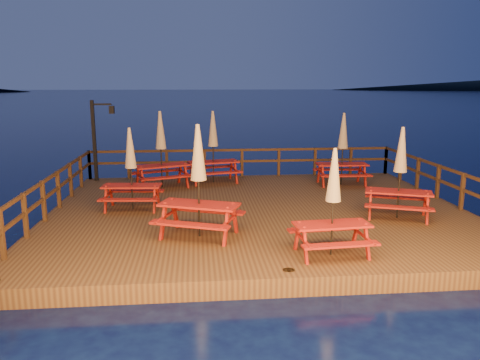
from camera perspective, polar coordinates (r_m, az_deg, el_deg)
The scene contains 12 objects.
ground at distance 13.89m, azimuth 2.22°, elevation -5.10°, with size 500.00×500.00×0.00m, color black.
deck at distance 13.83m, azimuth 2.22°, elevation -4.31°, with size 12.00×10.00×0.40m, color #432A15.
deck_piles at distance 13.98m, azimuth 2.21°, elevation -6.28°, with size 11.44×9.44×1.40m.
railing at distance 15.32m, azimuth 1.38°, elevation 1.00°, with size 11.80×9.75×1.10m.
lamp_post at distance 18.17m, azimuth -16.91°, elevation 5.50°, with size 0.85×0.18×3.00m.
picnic_table_0 at distance 17.18m, azimuth -3.30°, elevation 4.19°, with size 2.09×1.84×2.62m.
picnic_table_1 at distance 16.50m, azimuth -9.61°, elevation 3.83°, with size 2.30×2.10×2.68m.
picnic_table_2 at distance 10.04m, azimuth 11.27°, elevation -2.46°, with size 1.71×1.45×2.32m.
picnic_table_3 at distance 11.05m, azimuth -5.07°, elevation 0.08°, with size 2.32×2.13×2.70m.
picnic_table_4 at distance 17.12m, azimuth 12.41°, elevation 3.85°, with size 1.87×1.56×2.59m.
picnic_table_5 at distance 13.82m, azimuth -13.15°, elevation 1.50°, with size 1.77×1.50×2.38m.
picnic_table_6 at distance 13.29m, azimuth 18.93°, elevation 1.01°, with size 2.14×1.96×2.49m.
Camera 1 is at (-1.78, -13.16, 4.05)m, focal length 35.00 mm.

